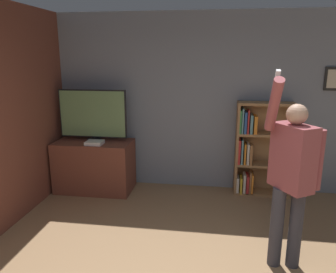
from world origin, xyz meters
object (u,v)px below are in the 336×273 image
at_px(person, 291,173).
at_px(bookshelf, 257,150).
at_px(game_console, 95,143).
at_px(television, 93,115).

bearing_deg(person, bookshelf, 150.77).
relative_size(game_console, person, 0.13).
bearing_deg(television, person, -32.14).
distance_m(television, bookshelf, 2.53).
distance_m(television, game_console, 0.43).
bearing_deg(bookshelf, person, -87.15).
height_order(game_console, bookshelf, bookshelf).
bearing_deg(game_console, person, -29.71).
xyz_separation_m(game_console, bookshelf, (2.39, 0.38, -0.12)).
distance_m(television, person, 3.03).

